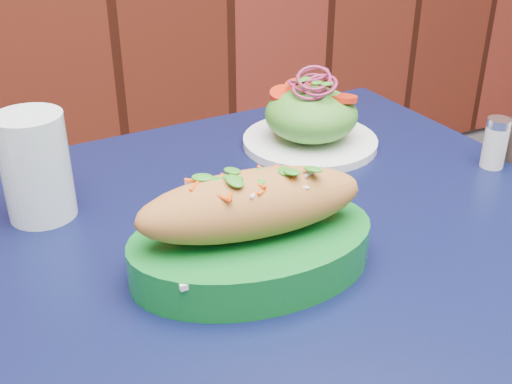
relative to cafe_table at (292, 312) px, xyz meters
name	(u,v)px	position (x,y,z in m)	size (l,w,h in m)	color
cafe_table	(292,312)	(0.00, 0.00, 0.00)	(0.83, 0.83, 0.75)	black
banh_mi_basket	(252,230)	(-0.06, -0.01, 0.13)	(0.28, 0.20, 0.12)	#0F6D23
salad_plate	(311,119)	(0.16, 0.23, 0.13)	(0.20, 0.20, 0.11)	white
water_glass	(36,167)	(-0.23, 0.20, 0.15)	(0.08, 0.08, 0.13)	silver
salt_shaker	(495,143)	(0.35, 0.06, 0.12)	(0.03, 0.03, 0.07)	white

